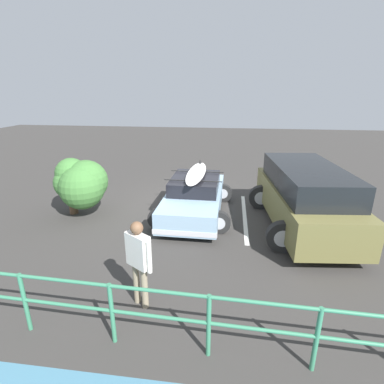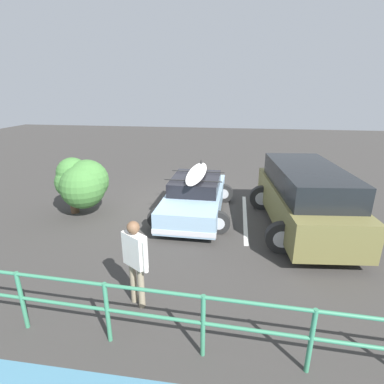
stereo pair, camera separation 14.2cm
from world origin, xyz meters
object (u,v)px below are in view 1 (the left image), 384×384
Objects in this scene: person_bystander at (139,257)px; sedan_car at (195,196)px; suv_car at (304,196)px; bush_near_left at (79,183)px.

sedan_car is at bearing -95.92° from person_bystander.
person_bystander is at bearing 46.41° from suv_car.
sedan_car is 2.24× the size of bush_near_left.
bush_near_left is at bearing -0.46° from suv_car.
suv_car is at bearing 169.84° from sedan_car.
bush_near_left reaches higher than person_bystander.
suv_car is 2.77× the size of bush_near_left.
suv_car is at bearing 179.54° from bush_near_left.
person_bystander is 4.97m from bush_near_left.
bush_near_left is (3.09, -3.90, 0.04)m from person_bystander.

